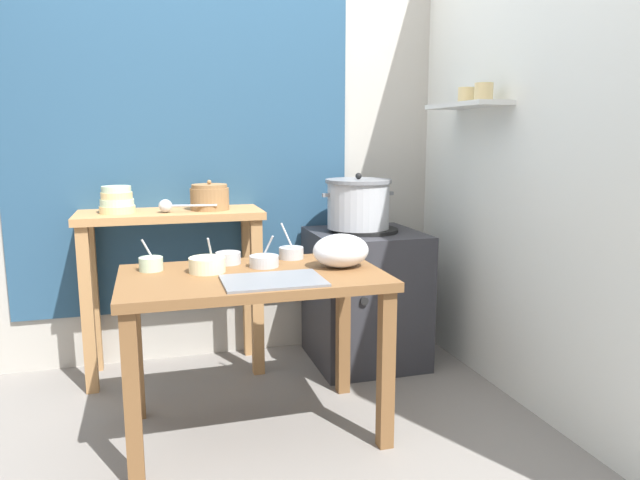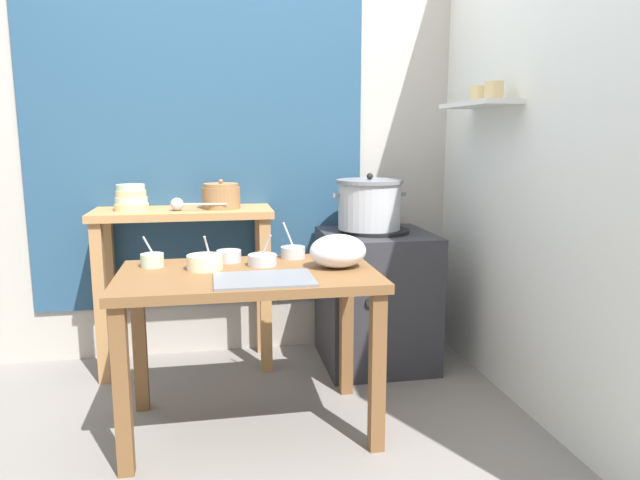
# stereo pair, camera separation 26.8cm
# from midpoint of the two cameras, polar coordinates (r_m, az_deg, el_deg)

# --- Properties ---
(ground_plane) EXTENTS (9.00, 9.00, 0.00)m
(ground_plane) POSITION_cam_midpoint_polar(r_m,az_deg,el_deg) (2.71, -10.41, -18.53)
(ground_plane) COLOR gray
(wall_back) EXTENTS (4.40, 0.12, 2.60)m
(wall_back) POSITION_cam_midpoint_polar(r_m,az_deg,el_deg) (3.48, -11.62, 10.10)
(wall_back) COLOR #B2ADA3
(wall_back) RESTS_ON ground
(wall_right) EXTENTS (0.30, 3.20, 2.60)m
(wall_right) POSITION_cam_midpoint_polar(r_m,az_deg,el_deg) (3.03, 15.98, 9.91)
(wall_right) COLOR silver
(wall_right) RESTS_ON ground
(prep_table) EXTENTS (1.10, 0.66, 0.72)m
(prep_table) POSITION_cam_midpoint_polar(r_m,az_deg,el_deg) (2.53, -9.61, -5.70)
(prep_table) COLOR brown
(prep_table) RESTS_ON ground
(back_shelf_table) EXTENTS (0.96, 0.40, 0.90)m
(back_shelf_table) POSITION_cam_midpoint_polar(r_m,az_deg,el_deg) (3.26, -16.56, -1.13)
(back_shelf_table) COLOR #B27F4C
(back_shelf_table) RESTS_ON ground
(stove_block) EXTENTS (0.60, 0.61, 0.78)m
(stove_block) POSITION_cam_midpoint_polar(r_m,az_deg,el_deg) (3.36, 2.14, -5.55)
(stove_block) COLOR #2D2D33
(stove_block) RESTS_ON ground
(steamer_pot) EXTENTS (0.42, 0.37, 0.31)m
(steamer_pot) POSITION_cam_midpoint_polar(r_m,az_deg,el_deg) (3.27, 1.42, 3.57)
(steamer_pot) COLOR #B7BABF
(steamer_pot) RESTS_ON stove_block
(clay_pot) EXTENTS (0.21, 0.21, 0.16)m
(clay_pot) POSITION_cam_midpoint_polar(r_m,az_deg,el_deg) (3.22, -13.11, 4.08)
(clay_pot) COLOR olive
(clay_pot) RESTS_ON back_shelf_table
(bowl_stack_enamel) EXTENTS (0.18, 0.18, 0.14)m
(bowl_stack_enamel) POSITION_cam_midpoint_polar(r_m,az_deg,el_deg) (3.22, -21.54, 3.59)
(bowl_stack_enamel) COLOR #E5C684
(bowl_stack_enamel) RESTS_ON back_shelf_table
(ladle) EXTENTS (0.30, 0.08, 0.07)m
(ladle) POSITION_cam_midpoint_polar(r_m,az_deg,el_deg) (3.16, -17.03, 3.19)
(ladle) COLOR #B7BABF
(ladle) RESTS_ON back_shelf_table
(serving_tray) EXTENTS (0.40, 0.28, 0.01)m
(serving_tray) POSITION_cam_midpoint_polar(r_m,az_deg,el_deg) (2.34, -7.91, -3.99)
(serving_tray) COLOR slate
(serving_tray) RESTS_ON prep_table
(plastic_bag) EXTENTS (0.25, 0.21, 0.15)m
(plastic_bag) POSITION_cam_midpoint_polar(r_m,az_deg,el_deg) (2.56, -0.94, -1.08)
(plastic_bag) COLOR white
(plastic_bag) RESTS_ON prep_table
(prep_bowl_0) EXTENTS (0.13, 0.13, 0.14)m
(prep_bowl_0) POSITION_cam_midpoint_polar(r_m,az_deg,el_deg) (2.61, -8.43, -2.02)
(prep_bowl_0) COLOR #B7BABF
(prep_bowl_0) RESTS_ON prep_table
(prep_bowl_1) EXTENTS (0.15, 0.15, 0.16)m
(prep_bowl_1) POSITION_cam_midpoint_polar(r_m,az_deg,el_deg) (2.55, -13.97, -2.33)
(prep_bowl_1) COLOR beige
(prep_bowl_1) RESTS_ON prep_table
(prep_bowl_2) EXTENTS (0.12, 0.12, 0.17)m
(prep_bowl_2) POSITION_cam_midpoint_polar(r_m,az_deg,el_deg) (2.76, -5.61, -1.22)
(prep_bowl_2) COLOR #B7BABF
(prep_bowl_2) RESTS_ON prep_table
(prep_bowl_3) EXTENTS (0.10, 0.10, 0.14)m
(prep_bowl_3) POSITION_cam_midpoint_polar(r_m,az_deg,el_deg) (2.65, -19.03, -2.19)
(prep_bowl_3) COLOR #B7D1AD
(prep_bowl_3) RESTS_ON prep_table
(prep_bowl_4) EXTENTS (0.11, 0.11, 0.05)m
(prep_bowl_4) POSITION_cam_midpoint_polar(r_m,az_deg,el_deg) (2.69, -11.81, -1.71)
(prep_bowl_4) COLOR #B7BABF
(prep_bowl_4) RESTS_ON prep_table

